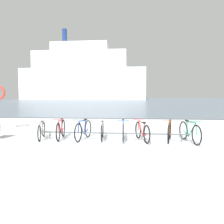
{
  "coord_description": "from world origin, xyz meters",
  "views": [
    {
      "loc": [
        0.55,
        -7.12,
        1.78
      ],
      "look_at": [
        -0.4,
        3.14,
        1.01
      ],
      "focal_mm": 37.81,
      "sensor_mm": 36.0,
      "label": 1
    }
  ],
  "objects_px": {
    "bicycle_2": "(83,130)",
    "ferry_ship": "(82,76)",
    "bicycle_4": "(123,130)",
    "bicycle_5": "(142,132)",
    "bicycle_7": "(190,132)",
    "bicycle_6": "(169,131)",
    "bicycle_3": "(102,131)",
    "bicycle_0": "(42,131)",
    "bicycle_1": "(61,129)"
  },
  "relations": [
    {
      "from": "bicycle_0",
      "to": "bicycle_1",
      "type": "xyz_separation_m",
      "value": [
        0.76,
        0.1,
        0.04
      ]
    },
    {
      "from": "bicycle_6",
      "to": "ferry_ship",
      "type": "bearing_deg",
      "value": 105.03
    },
    {
      "from": "bicycle_4",
      "to": "bicycle_6",
      "type": "height_order",
      "value": "bicycle_4"
    },
    {
      "from": "ferry_ship",
      "to": "bicycle_5",
      "type": "bearing_deg",
      "value": -75.78
    },
    {
      "from": "bicycle_5",
      "to": "bicycle_1",
      "type": "bearing_deg",
      "value": 177.7
    },
    {
      "from": "bicycle_0",
      "to": "bicycle_4",
      "type": "relative_size",
      "value": 0.94
    },
    {
      "from": "bicycle_3",
      "to": "bicycle_1",
      "type": "bearing_deg",
      "value": -179.01
    },
    {
      "from": "bicycle_4",
      "to": "bicycle_5",
      "type": "relative_size",
      "value": 1.04
    },
    {
      "from": "bicycle_6",
      "to": "bicycle_7",
      "type": "bearing_deg",
      "value": -13.29
    },
    {
      "from": "bicycle_0",
      "to": "bicycle_1",
      "type": "height_order",
      "value": "bicycle_1"
    },
    {
      "from": "bicycle_5",
      "to": "bicycle_6",
      "type": "xyz_separation_m",
      "value": [
        1.04,
        0.08,
        0.01
      ]
    },
    {
      "from": "bicycle_5",
      "to": "bicycle_4",
      "type": "bearing_deg",
      "value": 174.94
    },
    {
      "from": "bicycle_6",
      "to": "bicycle_2",
      "type": "bearing_deg",
      "value": -179.83
    },
    {
      "from": "bicycle_4",
      "to": "bicycle_7",
      "type": "distance_m",
      "value": 2.48
    },
    {
      "from": "bicycle_2",
      "to": "ferry_ship",
      "type": "height_order",
      "value": "ferry_ship"
    },
    {
      "from": "bicycle_0",
      "to": "bicycle_6",
      "type": "bearing_deg",
      "value": 0.55
    },
    {
      "from": "bicycle_5",
      "to": "ferry_ship",
      "type": "xyz_separation_m",
      "value": [
        -17.77,
        70.13,
        7.58
      ]
    },
    {
      "from": "bicycle_3",
      "to": "bicycle_7",
      "type": "bearing_deg",
      "value": -4.28
    },
    {
      "from": "bicycle_2",
      "to": "bicycle_7",
      "type": "bearing_deg",
      "value": -2.24
    },
    {
      "from": "bicycle_3",
      "to": "bicycle_2",
      "type": "bearing_deg",
      "value": -173.12
    },
    {
      "from": "bicycle_3",
      "to": "bicycle_7",
      "type": "xyz_separation_m",
      "value": [
        3.31,
        -0.25,
        0.04
      ]
    },
    {
      "from": "bicycle_4",
      "to": "bicycle_7",
      "type": "relative_size",
      "value": 0.99
    },
    {
      "from": "bicycle_3",
      "to": "bicycle_4",
      "type": "relative_size",
      "value": 0.93
    },
    {
      "from": "bicycle_3",
      "to": "bicycle_7",
      "type": "relative_size",
      "value": 0.92
    },
    {
      "from": "bicycle_0",
      "to": "bicycle_6",
      "type": "xyz_separation_m",
      "value": [
        5.02,
        0.05,
        0.04
      ]
    },
    {
      "from": "bicycle_4",
      "to": "bicycle_6",
      "type": "bearing_deg",
      "value": 0.49
    },
    {
      "from": "ferry_ship",
      "to": "bicycle_4",
      "type": "bearing_deg",
      "value": -76.33
    },
    {
      "from": "bicycle_2",
      "to": "bicycle_0",
      "type": "bearing_deg",
      "value": -178.71
    },
    {
      "from": "bicycle_7",
      "to": "ferry_ship",
      "type": "relative_size",
      "value": 0.04
    },
    {
      "from": "bicycle_1",
      "to": "bicycle_7",
      "type": "bearing_deg",
      "value": -2.51
    },
    {
      "from": "bicycle_0",
      "to": "bicycle_1",
      "type": "distance_m",
      "value": 0.76
    },
    {
      "from": "bicycle_2",
      "to": "bicycle_6",
      "type": "xyz_separation_m",
      "value": [
        3.34,
        0.01,
        -0.0
      ]
    },
    {
      "from": "bicycle_2",
      "to": "bicycle_3",
      "type": "distance_m",
      "value": 0.74
    },
    {
      "from": "bicycle_4",
      "to": "bicycle_0",
      "type": "bearing_deg",
      "value": -179.42
    },
    {
      "from": "bicycle_6",
      "to": "bicycle_0",
      "type": "bearing_deg",
      "value": -179.45
    },
    {
      "from": "bicycle_2",
      "to": "bicycle_6",
      "type": "distance_m",
      "value": 3.34
    },
    {
      "from": "bicycle_1",
      "to": "bicycle_2",
      "type": "bearing_deg",
      "value": -3.7
    },
    {
      "from": "bicycle_4",
      "to": "bicycle_5",
      "type": "distance_m",
      "value": 0.73
    },
    {
      "from": "bicycle_3",
      "to": "bicycle_4",
      "type": "height_order",
      "value": "bicycle_4"
    },
    {
      "from": "bicycle_1",
      "to": "bicycle_0",
      "type": "bearing_deg",
      "value": -172.6
    },
    {
      "from": "bicycle_3",
      "to": "ferry_ship",
      "type": "distance_m",
      "value": 72.23
    },
    {
      "from": "bicycle_3",
      "to": "bicycle_6",
      "type": "relative_size",
      "value": 0.94
    },
    {
      "from": "bicycle_2",
      "to": "bicycle_4",
      "type": "height_order",
      "value": "bicycle_4"
    },
    {
      "from": "bicycle_5",
      "to": "bicycle_0",
      "type": "bearing_deg",
      "value": 179.55
    },
    {
      "from": "bicycle_1",
      "to": "ferry_ship",
      "type": "relative_size",
      "value": 0.04
    },
    {
      "from": "bicycle_1",
      "to": "bicycle_5",
      "type": "xyz_separation_m",
      "value": [
        3.23,
        -0.13,
        -0.01
      ]
    },
    {
      "from": "bicycle_3",
      "to": "bicycle_7",
      "type": "distance_m",
      "value": 3.32
    },
    {
      "from": "bicycle_5",
      "to": "ferry_ship",
      "type": "height_order",
      "value": "ferry_ship"
    },
    {
      "from": "bicycle_2",
      "to": "bicycle_7",
      "type": "height_order",
      "value": "bicycle_7"
    },
    {
      "from": "bicycle_4",
      "to": "bicycle_5",
      "type": "bearing_deg",
      "value": -5.06
    }
  ]
}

